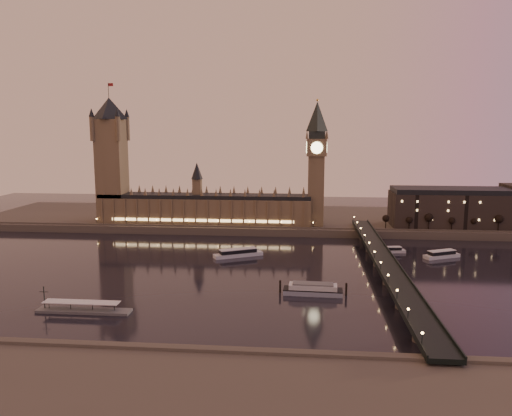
{
  "coord_description": "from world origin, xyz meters",
  "views": [
    {
      "loc": [
        42.76,
        -292.65,
        85.05
      ],
      "look_at": [
        12.14,
        35.0,
        33.5
      ],
      "focal_mm": 35.0,
      "sensor_mm": 36.0,
      "label": 1
    }
  ],
  "objects_px": {
    "cruise_boat_b": "(389,250)",
    "moored_barge": "(313,289)",
    "cruise_boat_a": "(238,253)",
    "pontoon_pier": "(83,309)"
  },
  "relations": [
    {
      "from": "cruise_boat_b",
      "to": "moored_barge",
      "type": "distance_m",
      "value": 110.36
    },
    {
      "from": "cruise_boat_a",
      "to": "moored_barge",
      "type": "xyz_separation_m",
      "value": [
        49.04,
        -74.79,
        0.37
      ]
    },
    {
      "from": "cruise_boat_b",
      "to": "moored_barge",
      "type": "xyz_separation_m",
      "value": [
        -54.83,
        -95.77,
        0.89
      ]
    },
    {
      "from": "pontoon_pier",
      "to": "cruise_boat_a",
      "type": "bearing_deg",
      "value": 61.73
    },
    {
      "from": "cruise_boat_a",
      "to": "moored_barge",
      "type": "relative_size",
      "value": 0.94
    },
    {
      "from": "cruise_boat_b",
      "to": "moored_barge",
      "type": "relative_size",
      "value": 0.66
    },
    {
      "from": "cruise_boat_b",
      "to": "pontoon_pier",
      "type": "relative_size",
      "value": 0.52
    },
    {
      "from": "cruise_boat_a",
      "to": "cruise_boat_b",
      "type": "bearing_deg",
      "value": -15.49
    },
    {
      "from": "cruise_boat_a",
      "to": "moored_barge",
      "type": "distance_m",
      "value": 89.44
    },
    {
      "from": "pontoon_pier",
      "to": "cruise_boat_b",
      "type": "bearing_deg",
      "value": 38.85
    }
  ]
}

